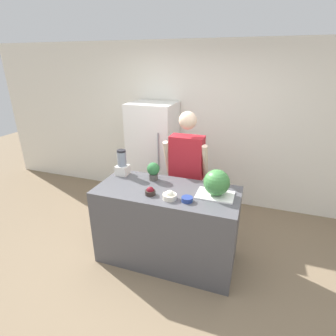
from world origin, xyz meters
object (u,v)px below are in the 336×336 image
Objects in this scene: bowl_small_blue at (187,199)px; person at (186,175)px; blender at (122,164)px; watermelon at (217,182)px; potted_plant at (153,170)px; refrigerator at (153,154)px; bowl_cherries at (150,192)px; bowl_cream at (170,196)px.

person is at bearing 105.89° from bowl_small_blue.
blender is at bearing 157.23° from bowl_small_blue.
watermelon is 0.85× the size of blender.
potted_plant is at bearing 168.89° from watermelon.
refrigerator is 1.82m from bowl_small_blue.
watermelon is at bearing 17.82° from bowl_cherries.
person is 0.77m from watermelon.
bowl_small_blue is (0.19, 0.01, -0.01)m from bowl_cream.
bowl_cherries is at bearing 174.26° from bowl_cream.
blender is at bearing 151.83° from bowl_cream.
blender reaches higher than bowl_small_blue.
watermelon is at bearing -45.95° from refrigerator.
bowl_cherries is 0.42m from bowl_small_blue.
bowl_cream is at bearing -151.63° from watermelon.
refrigerator reaches higher than bowl_small_blue.
bowl_cream is 0.45× the size of blender.
bowl_cream is 0.88m from blender.
refrigerator is 1.25m from potted_plant.
person is (0.77, -0.73, 0.04)m from refrigerator.
bowl_cream is (0.81, -1.53, 0.14)m from refrigerator.
person is at bearing -43.59° from refrigerator.
blender is at bearing 171.86° from watermelon.
person is 0.81m from bowl_cherries.
bowl_cream is 0.68× the size of potted_plant.
refrigerator is at bearing 117.74° from bowl_cream.
person reaches higher than bowl_small_blue.
refrigerator is 1.06m from person.
refrigerator is at bearing 112.16° from potted_plant.
potted_plant is (-0.53, 0.38, 0.10)m from bowl_small_blue.
watermelon is 1.88× the size of bowl_cream.
refrigerator is 1.62m from bowl_cherries.
blender reaches higher than watermelon.
bowl_cherries is 0.35× the size of blender.
bowl_cherries is (-0.19, -0.78, 0.10)m from person.
watermelon is 2.34× the size of bowl_small_blue.
refrigerator reaches higher than potted_plant.
bowl_cream is at bearing -87.24° from person.
refrigerator is 11.36× the size of bowl_cream.
bowl_small_blue is at bearing -56.88° from refrigerator.
watermelon is (0.48, -0.56, 0.21)m from person.
person is 0.85m from blender.
refrigerator is at bearing 134.05° from watermelon.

